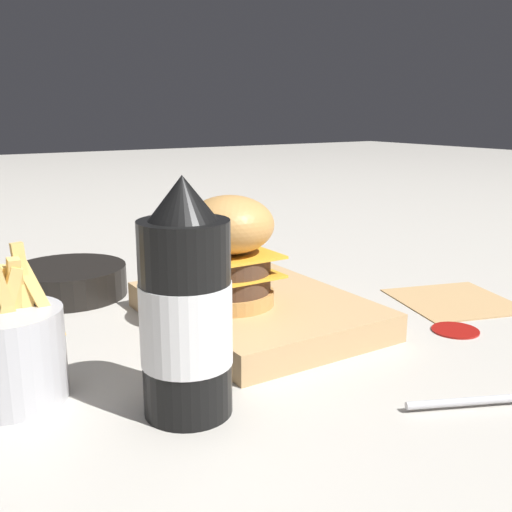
{
  "coord_description": "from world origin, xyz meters",
  "views": [
    {
      "loc": [
        -0.62,
        0.41,
        0.25
      ],
      "look_at": [
        -0.05,
        0.04,
        0.08
      ],
      "focal_mm": 42.0,
      "sensor_mm": 36.0,
      "label": 1
    }
  ],
  "objects": [
    {
      "name": "ground_plane",
      "position": [
        0.0,
        0.0,
        0.0
      ],
      "size": [
        6.0,
        6.0,
        0.0
      ],
      "primitive_type": "plane",
      "color": "#B7B2A8"
    },
    {
      "name": "side_bowl",
      "position": [
        0.17,
        0.2,
        0.02
      ],
      "size": [
        0.15,
        0.15,
        0.04
      ],
      "color": "black",
      "rests_on": "ground_plane"
    },
    {
      "name": "ketchup_bottle",
      "position": [
        -0.21,
        0.21,
        0.09
      ],
      "size": [
        0.08,
        0.08,
        0.2
      ],
      "color": "black",
      "rests_on": "ground_plane"
    },
    {
      "name": "fries_basket",
      "position": [
        -0.1,
        0.33,
        0.05
      ],
      "size": [
        0.09,
        0.09,
        0.15
      ],
      "color": "#B7B7BC",
      "rests_on": "ground_plane"
    },
    {
      "name": "ketchup_puddle",
      "position": [
        -0.2,
        -0.13,
        0.0
      ],
      "size": [
        0.05,
        0.05,
        0.0
      ],
      "color": "#9E140F",
      "rests_on": "ground_plane"
    },
    {
      "name": "burger",
      "position": [
        -0.06,
        0.08,
        0.1
      ],
      "size": [
        0.1,
        0.1,
        0.12
      ],
      "color": "tan",
      "rests_on": "serving_board"
    },
    {
      "name": "serving_board",
      "position": [
        -0.05,
        0.04,
        0.02
      ],
      "size": [
        0.28,
        0.21,
        0.03
      ],
      "color": "tan",
      "rests_on": "ground_plane"
    },
    {
      "name": "parchment_square",
      "position": [
        -0.13,
        -0.22,
        0.0
      ],
      "size": [
        0.18,
        0.18,
        0.0
      ],
      "color": "tan",
      "rests_on": "ground_plane"
    }
  ]
}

